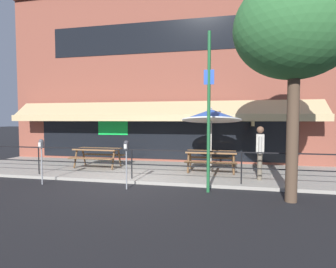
{
  "coord_description": "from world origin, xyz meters",
  "views": [
    {
      "loc": [
        2.87,
        -7.74,
        2.02
      ],
      "look_at": [
        0.94,
        1.6,
        1.5
      ],
      "focal_mm": 28.0,
      "sensor_mm": 36.0,
      "label": 1
    }
  ],
  "objects_px": {
    "picnic_table_left": "(98,152)",
    "patio_umbrella_centre": "(211,115)",
    "picnic_table_centre": "(211,156)",
    "street_sign_pole": "(209,111)",
    "pedestrian_walking": "(260,150)",
    "parking_meter_far": "(126,150)",
    "street_tree_curbside": "(300,20)",
    "parking_meter_near": "(41,148)"
  },
  "relations": [
    {
      "from": "picnic_table_centre",
      "to": "patio_umbrella_centre",
      "type": "bearing_deg",
      "value": -90.0
    },
    {
      "from": "picnic_table_left",
      "to": "patio_umbrella_centre",
      "type": "xyz_separation_m",
      "value": [
        4.52,
        -0.07,
        1.47
      ]
    },
    {
      "from": "patio_umbrella_centre",
      "to": "parking_meter_far",
      "type": "distance_m",
      "value": 3.58
    },
    {
      "from": "pedestrian_walking",
      "to": "parking_meter_near",
      "type": "distance_m",
      "value": 6.89
    },
    {
      "from": "street_sign_pole",
      "to": "parking_meter_near",
      "type": "bearing_deg",
      "value": -178.05
    },
    {
      "from": "parking_meter_near",
      "to": "parking_meter_far",
      "type": "relative_size",
      "value": 1.0
    },
    {
      "from": "parking_meter_far",
      "to": "street_sign_pole",
      "type": "distance_m",
      "value": 2.6
    },
    {
      "from": "picnic_table_left",
      "to": "parking_meter_near",
      "type": "relative_size",
      "value": 1.27
    },
    {
      "from": "picnic_table_centre",
      "to": "pedestrian_walking",
      "type": "bearing_deg",
      "value": -29.41
    },
    {
      "from": "parking_meter_far",
      "to": "street_tree_curbside",
      "type": "bearing_deg",
      "value": -4.2
    },
    {
      "from": "street_tree_curbside",
      "to": "street_sign_pole",
      "type": "bearing_deg",
      "value": 166.68
    },
    {
      "from": "street_tree_curbside",
      "to": "picnic_table_left",
      "type": "bearing_deg",
      "value": 156.32
    },
    {
      "from": "picnic_table_centre",
      "to": "street_tree_curbside",
      "type": "height_order",
      "value": "street_tree_curbside"
    },
    {
      "from": "patio_umbrella_centre",
      "to": "pedestrian_walking",
      "type": "relative_size",
      "value": 1.4
    },
    {
      "from": "picnic_table_centre",
      "to": "patio_umbrella_centre",
      "type": "distance_m",
      "value": 1.47
    },
    {
      "from": "pedestrian_walking",
      "to": "street_tree_curbside",
      "type": "distance_m",
      "value": 3.9
    },
    {
      "from": "patio_umbrella_centre",
      "to": "parking_meter_near",
      "type": "bearing_deg",
      "value": -153.6
    },
    {
      "from": "picnic_table_centre",
      "to": "street_tree_curbside",
      "type": "xyz_separation_m",
      "value": [
        2.15,
        -2.89,
        3.65
      ]
    },
    {
      "from": "parking_meter_far",
      "to": "street_sign_pole",
      "type": "bearing_deg",
      "value": 4.31
    },
    {
      "from": "picnic_table_centre",
      "to": "patio_umbrella_centre",
      "type": "relative_size",
      "value": 0.75
    },
    {
      "from": "picnic_table_left",
      "to": "patio_umbrella_centre",
      "type": "bearing_deg",
      "value": -0.84
    },
    {
      "from": "patio_umbrella_centre",
      "to": "pedestrian_walking",
      "type": "height_order",
      "value": "patio_umbrella_centre"
    },
    {
      "from": "picnic_table_centre",
      "to": "street_sign_pole",
      "type": "height_order",
      "value": "street_sign_pole"
    },
    {
      "from": "street_sign_pole",
      "to": "picnic_table_centre",
      "type": "bearing_deg",
      "value": 90.58
    },
    {
      "from": "picnic_table_left",
      "to": "street_tree_curbside",
      "type": "height_order",
      "value": "street_tree_curbside"
    },
    {
      "from": "street_sign_pole",
      "to": "parking_meter_far",
      "type": "bearing_deg",
      "value": -175.69
    },
    {
      "from": "picnic_table_left",
      "to": "parking_meter_far",
      "type": "bearing_deg",
      "value": -49.65
    },
    {
      "from": "pedestrian_walking",
      "to": "picnic_table_centre",
      "type": "bearing_deg",
      "value": 150.59
    },
    {
      "from": "pedestrian_walking",
      "to": "street_sign_pole",
      "type": "relative_size",
      "value": 0.39
    },
    {
      "from": "picnic_table_centre",
      "to": "parking_meter_near",
      "type": "height_order",
      "value": "parking_meter_near"
    },
    {
      "from": "picnic_table_centre",
      "to": "street_tree_curbside",
      "type": "distance_m",
      "value": 5.13
    },
    {
      "from": "pedestrian_walking",
      "to": "parking_meter_near",
      "type": "height_order",
      "value": "pedestrian_walking"
    },
    {
      "from": "patio_umbrella_centre",
      "to": "pedestrian_walking",
      "type": "xyz_separation_m",
      "value": [
        1.59,
        -0.86,
        -1.12
      ]
    },
    {
      "from": "picnic_table_left",
      "to": "pedestrian_walking",
      "type": "bearing_deg",
      "value": -8.65
    },
    {
      "from": "street_sign_pole",
      "to": "street_tree_curbside",
      "type": "height_order",
      "value": "street_tree_curbside"
    },
    {
      "from": "patio_umbrella_centre",
      "to": "parking_meter_near",
      "type": "height_order",
      "value": "patio_umbrella_centre"
    },
    {
      "from": "picnic_table_centre",
      "to": "street_sign_pole",
      "type": "xyz_separation_m",
      "value": [
        0.02,
        -2.39,
        1.56
      ]
    },
    {
      "from": "street_sign_pole",
      "to": "street_tree_curbside",
      "type": "bearing_deg",
      "value": -13.32
    },
    {
      "from": "picnic_table_centre",
      "to": "parking_meter_far",
      "type": "xyz_separation_m",
      "value": [
        -2.31,
        -2.56,
        0.44
      ]
    },
    {
      "from": "patio_umbrella_centre",
      "to": "parking_meter_near",
      "type": "distance_m",
      "value": 5.79
    },
    {
      "from": "patio_umbrella_centre",
      "to": "street_tree_curbside",
      "type": "relative_size",
      "value": 0.41
    },
    {
      "from": "picnic_table_left",
      "to": "street_tree_curbside",
      "type": "xyz_separation_m",
      "value": [
        6.67,
        -2.93,
        3.65
      ]
    }
  ]
}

